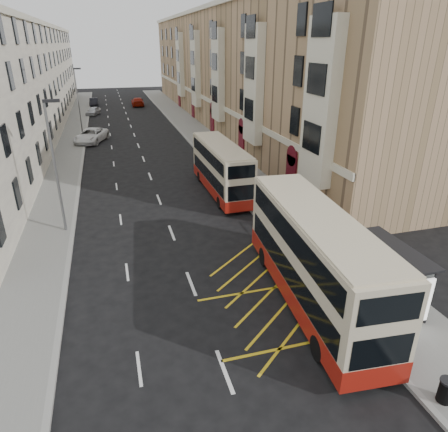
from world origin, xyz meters
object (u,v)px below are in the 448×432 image
object	(u,v)px
pedestrian_mid	(388,293)
car_red	(138,102)
bus_shelter	(399,266)
white_van	(91,136)
car_dark	(94,102)
litter_bin	(446,390)
car_silver	(93,111)
street_lamp_far	(78,98)
double_decker_rear	(221,168)
street_lamp_near	(55,161)
pedestrian_near	(348,274)
pedestrian_far	(337,245)
double_decker_front	(314,258)

from	to	relation	value
pedestrian_mid	car_red	distance (m)	66.50
bus_shelter	pedestrian_mid	world-z (taller)	bus_shelter
white_van	car_dark	bearing A→B (deg)	110.59
litter_bin	car_silver	world-z (taller)	car_silver
street_lamp_far	double_decker_rear	world-z (taller)	street_lamp_far
street_lamp_far	car_red	xyz separation A→B (m)	(9.02, 23.61, -3.87)
street_lamp_near	pedestrian_near	distance (m)	17.57
street_lamp_near	pedestrian_near	size ratio (longest dim) A/B	5.17
street_lamp_near	litter_bin	bearing A→B (deg)	-53.40
street_lamp_near	pedestrian_far	distance (m)	16.90
white_van	street_lamp_near	bearing A→B (deg)	-72.02
car_silver	car_red	xyz separation A→B (m)	(7.87, 8.38, 0.11)
pedestrian_far	car_red	xyz separation A→B (m)	(-5.42, 61.56, -0.20)
street_lamp_far	car_dark	bearing A→B (deg)	87.49
bus_shelter	white_van	distance (m)	39.99
car_dark	double_decker_rear	bearing A→B (deg)	-76.83
pedestrian_near	car_red	xyz separation A→B (m)	(-4.43, 64.28, -0.15)
double_decker_front	pedestrian_near	size ratio (longest dim) A/B	7.31
bus_shelter	litter_bin	bearing A→B (deg)	-109.55
car_red	pedestrian_near	bearing A→B (deg)	95.79
car_dark	pedestrian_far	bearing A→B (deg)	-76.22
double_decker_front	white_van	bearing A→B (deg)	110.48
car_silver	pedestrian_far	bearing A→B (deg)	-57.40
pedestrian_far	white_van	size ratio (longest dim) A/B	0.28
street_lamp_far	litter_bin	distance (m)	49.29
street_lamp_far	litter_bin	world-z (taller)	street_lamp_far
street_lamp_near	pedestrian_mid	xyz separation A→B (m)	(14.11, -12.69, -3.55)
pedestrian_mid	street_lamp_far	bearing A→B (deg)	88.07
bus_shelter	double_decker_rear	bearing A→B (deg)	101.39
double_decker_rear	pedestrian_near	size ratio (longest dim) A/B	6.38
double_decker_front	double_decker_rear	distance (m)	15.15
street_lamp_near	litter_bin	world-z (taller)	street_lamp_near
litter_bin	white_van	world-z (taller)	white_van
white_van	double_decker_front	bearing A→B (deg)	-53.65
bus_shelter	car_dark	world-z (taller)	bus_shelter
pedestrian_near	double_decker_rear	bearing A→B (deg)	-102.10
pedestrian_mid	car_red	xyz separation A→B (m)	(-5.09, 66.30, -0.31)
car_dark	double_decker_front	bearing A→B (deg)	-79.29
car_dark	street_lamp_far	bearing A→B (deg)	-90.42
double_decker_rear	car_silver	bearing A→B (deg)	103.59
double_decker_front	pedestrian_mid	size ratio (longest dim) A/B	6.06
double_decker_front	pedestrian_mid	xyz separation A→B (m)	(2.76, -1.76, -1.18)
street_lamp_near	car_silver	world-z (taller)	street_lamp_near
double_decker_front	car_dark	bearing A→B (deg)	103.35
car_dark	bus_shelter	bearing A→B (deg)	-76.76
pedestrian_far	white_van	world-z (taller)	pedestrian_far
car_dark	car_red	world-z (taller)	car_red
street_lamp_near	car_dark	world-z (taller)	street_lamp_near
street_lamp_near	car_dark	distance (m)	56.43
street_lamp_near	street_lamp_far	bearing A→B (deg)	90.00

